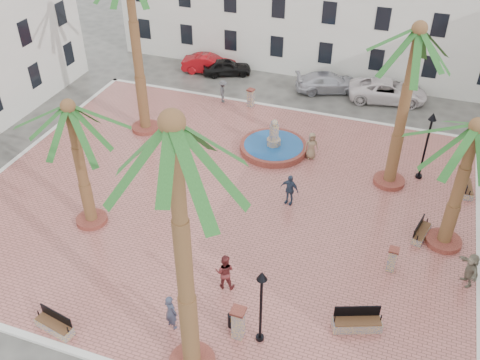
{
  "coord_description": "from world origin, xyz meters",
  "views": [
    {
      "loc": [
        8.47,
        -21.07,
        17.78
      ],
      "look_at": [
        1.0,
        0.0,
        1.6
      ],
      "focal_mm": 40.0,
      "sensor_mm": 36.0,
      "label": 1
    }
  ],
  "objects": [
    {
      "name": "palm_e",
      "position": [
        11.33,
        0.27,
        5.79
      ],
      "size": [
        5.53,
        5.53,
        6.88
      ],
      "color": "brown",
      "rests_on": "plaza"
    },
    {
      "name": "pedestrian_fountain_a",
      "position": [
        3.54,
        5.44,
        0.99
      ],
      "size": [
        0.97,
        0.83,
        1.68
      ],
      "primitive_type": "imported",
      "rotation": [
        0.0,
        0.0,
        0.44
      ],
      "color": "#896E52",
      "rests_on": "plaza"
    },
    {
      "name": "litter_bin",
      "position": [
        3.41,
        -7.81,
        0.48
      ],
      "size": [
        0.34,
        0.34,
        0.66
      ],
      "primitive_type": "cylinder",
      "color": "black",
      "rests_on": "plaza"
    },
    {
      "name": "car_white",
      "position": [
        6.87,
        14.77,
        0.76
      ],
      "size": [
        5.81,
        3.45,
        1.51
      ],
      "primitive_type": "imported",
      "rotation": [
        0.0,
        0.0,
        1.75
      ],
      "color": "white",
      "rests_on": "ground"
    },
    {
      "name": "kerb_e",
      "position": [
        13.0,
        0.0,
        0.08
      ],
      "size": [
        0.3,
        22.3,
        0.16
      ],
      "primitive_type": "cube",
      "color": "silver",
      "rests_on": "ground"
    },
    {
      "name": "pedestrian_north",
      "position": [
        -3.94,
        10.4,
        0.96
      ],
      "size": [
        0.92,
        1.19,
        1.62
      ],
      "primitive_type": "imported",
      "rotation": [
        0.0,
        0.0,
        1.92
      ],
      "color": "#4B4B50",
      "rests_on": "plaza"
    },
    {
      "name": "cyclist_a",
      "position": [
        1.12,
        -8.63,
        1.01
      ],
      "size": [
        0.74,
        0.62,
        1.73
      ],
      "primitive_type": "imported",
      "rotation": [
        0.0,
        0.0,
        2.77
      ],
      "color": "#32384C",
      "rests_on": "plaza"
    },
    {
      "name": "palm_sw",
      "position": [
        -5.56,
        -4.0,
        5.9
      ],
      "size": [
        5.08,
        5.08,
        6.91
      ],
      "color": "brown",
      "rests_on": "plaza"
    },
    {
      "name": "car_red",
      "position": [
        -6.85,
        14.97,
        0.69
      ],
      "size": [
        4.41,
        2.22,
        1.39
      ],
      "primitive_type": "imported",
      "rotation": [
        0.0,
        0.0,
        1.76
      ],
      "color": "#990B11",
      "rests_on": "ground"
    },
    {
      "name": "bollard_se",
      "position": [
        3.83,
        -8.19,
        0.95
      ],
      "size": [
        0.56,
        0.56,
        1.55
      ],
      "rotation": [
        0.0,
        0.0,
        -0.01
      ],
      "color": "gray",
      "rests_on": "plaza"
    },
    {
      "name": "bollard_n",
      "position": [
        -1.9,
        10.4,
        0.82
      ],
      "size": [
        0.56,
        0.56,
        1.3
      ],
      "rotation": [
        0.0,
        0.0,
        -0.23
      ],
      "color": "gray",
      "rests_on": "plaza"
    },
    {
      "name": "pedestrian_fountain_b",
      "position": [
        3.45,
        0.82,
        1.03
      ],
      "size": [
        1.1,
        0.64,
        1.76
      ],
      "primitive_type": "imported",
      "rotation": [
        0.0,
        0.0,
        -0.21
      ],
      "color": "#2E3D55",
      "rests_on": "plaza"
    },
    {
      "name": "palm_ne",
      "position": [
        8.25,
        4.43,
        8.02
      ],
      "size": [
        5.59,
        5.59,
        9.22
      ],
      "color": "brown",
      "rests_on": "plaza"
    },
    {
      "name": "car_silver",
      "position": [
        2.63,
        14.82,
        0.69
      ],
      "size": [
        5.15,
        3.65,
        1.39
      ],
      "primitive_type": "imported",
      "rotation": [
        0.0,
        0.0,
        1.97
      ],
      "color": "silver",
      "rests_on": "ground"
    },
    {
      "name": "pedestrian_east",
      "position": [
        12.4,
        -2.11,
        0.99
      ],
      "size": [
        1.07,
        1.63,
        1.68
      ],
      "primitive_type": "imported",
      "rotation": [
        0.0,
        0.0,
        -1.16
      ],
      "color": "#79705D",
      "rests_on": "plaza"
    },
    {
      "name": "building_north",
      "position": [
        -0.0,
        19.99,
        4.77
      ],
      "size": [
        30.4,
        7.4,
        9.5
      ],
      "color": "silver",
      "rests_on": "ground"
    },
    {
      "name": "bollard_e",
      "position": [
        9.12,
        -2.41,
        0.81
      ],
      "size": [
        0.47,
        0.47,
        1.27
      ],
      "rotation": [
        0.0,
        0.0,
        -0.03
      ],
      "color": "gray",
      "rests_on": "plaza"
    },
    {
      "name": "kerb_n",
      "position": [
        0.0,
        11.0,
        0.08
      ],
      "size": [
        26.3,
        0.3,
        0.16
      ],
      "primitive_type": "cube",
      "color": "silver",
      "rests_on": "ground"
    },
    {
      "name": "palm_s",
      "position": [
        2.63,
        -10.01,
        9.65
      ],
      "size": [
        5.74,
        5.74,
        10.95
      ],
      "color": "brown",
      "rests_on": "plaza"
    },
    {
      "name": "bench_s",
      "position": [
        -3.26,
        -10.38,
        0.41
      ],
      "size": [
        1.8,
        0.84,
        0.92
      ],
      "rotation": [
        0.0,
        0.0,
        -0.19
      ],
      "color": "gray",
      "rests_on": "plaza"
    },
    {
      "name": "car_black",
      "position": [
        -5.4,
        14.98,
        0.63
      ],
      "size": [
        4.0,
        2.89,
        1.26
      ],
      "primitive_type": "imported",
      "rotation": [
        0.0,
        0.0,
        2.0
      ],
      "color": "black",
      "rests_on": "ground"
    },
    {
      "name": "bench_ne",
      "position": [
        12.33,
        4.96,
        0.4
      ],
      "size": [
        0.67,
        1.69,
        0.87
      ],
      "rotation": [
        0.0,
        0.0,
        1.68
      ],
      "color": "gray",
      "rests_on": "plaza"
    },
    {
      "name": "kerb_w",
      "position": [
        -13.0,
        0.0,
        0.08
      ],
      "size": [
        0.3,
        22.3,
        0.16
      ],
      "primitive_type": "cube",
      "color": "silver",
      "rests_on": "ground"
    },
    {
      "name": "plaza",
      "position": [
        0.0,
        0.0,
        0.07
      ],
      "size": [
        26.0,
        22.0,
        0.15
      ],
      "primitive_type": "cube",
      "color": "#AF6159",
      "rests_on": "ground"
    },
    {
      "name": "lamppost_e",
      "position": [
        9.79,
        5.52,
        2.95
      ],
      "size": [
        0.45,
        0.45,
        4.13
      ],
      "color": "black",
      "rests_on": "plaza"
    },
    {
      "name": "bench_e",
      "position": [
        10.26,
        0.37,
        0.39
      ],
      "size": [
        0.87,
        1.69,
        0.86
      ],
      "rotation": [
        0.0,
        0.0,
        1.33
      ],
      "color": "gray",
      "rests_on": "plaza"
    },
    {
      "name": "fountain",
      "position": [
        1.2,
        5.51,
        0.44
      ],
      "size": [
        4.08,
        4.08,
        2.11
      ],
      "color": "brown",
      "rests_on": "plaza"
    },
    {
      "name": "ground",
      "position": [
        0.0,
        0.0,
        0.0
      ],
      "size": [
        120.0,
        120.0,
        0.0
      ],
      "primitive_type": "plane",
      "color": "#56544F",
      "rests_on": "ground"
    },
    {
      "name": "cyclist_b",
      "position": [
        2.37,
        -5.86,
        1.04
      ],
      "size": [
        0.97,
        0.82,
        1.78
      ],
      "primitive_type": "imported",
      "rotation": [
        0.0,
        0.0,
        3.33
      ],
      "color": "maroon",
      "rests_on": "plaza"
    },
    {
      "name": "bench_se",
      "position": [
        8.22,
        -6.22,
        0.44
      ],
      "size": [
        2.06,
        1.27,
        1.04
      ],
      "rotation": [
        0.0,
        0.0,
        0.37
      ],
      "color": "gray",
      "rests_on": "plaza"
    },
    {
      "name": "lamppost_s",
      "position": [
        4.69,
        -8.04,
        2.7
      ],
      "size": [
        0.41,
        0.41,
        3.77
      ],
      "color": "black",
      "rests_on": "plaza"
    }
  ]
}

